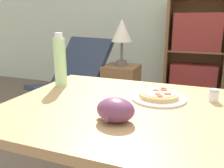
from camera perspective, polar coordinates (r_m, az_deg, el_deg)
wall_back at (r=3.48m, az=19.74°, el=18.10°), size 8.00×0.05×2.60m
dining_table at (r=1.04m, az=5.87°, el=-10.74°), size 1.13×0.84×0.73m
pizza_on_plate at (r=1.11m, az=11.16°, el=-2.87°), size 0.25×0.25×0.04m
grape_bunch at (r=0.84m, az=0.80°, el=-6.26°), size 0.15×0.11×0.09m
drink_bottle at (r=1.31m, az=-12.38°, el=5.36°), size 0.07×0.07×0.29m
salt_shaker at (r=1.14m, az=23.30°, el=-2.53°), size 0.04×0.04×0.06m
lounge_chair_near at (r=2.61m, az=-9.90°, el=-2.59°), size 0.81×0.92×0.88m
bookshelf at (r=3.31m, az=19.36°, el=6.47°), size 0.76×0.31×1.35m
side_table at (r=2.52m, az=2.23°, el=-2.49°), size 0.34×0.34×0.62m
table_lamp at (r=2.40m, az=2.39°, el=12.26°), size 0.21×0.21×0.47m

